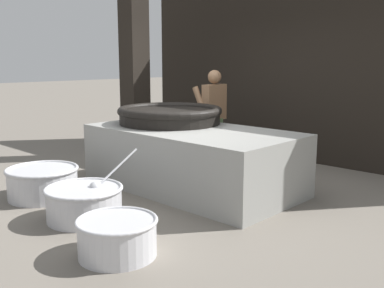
% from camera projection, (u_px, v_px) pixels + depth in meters
% --- Properties ---
extents(ground_plane, '(60.00, 60.00, 0.00)m').
position_uv_depth(ground_plane, '(192.00, 188.00, 6.19)').
color(ground_plane, slate).
extents(back_wall, '(6.64, 0.24, 3.47)m').
position_uv_depth(back_wall, '(297.00, 60.00, 7.75)').
color(back_wall, black).
rests_on(back_wall, ground_plane).
extents(support_pillar, '(0.39, 0.39, 3.47)m').
position_uv_depth(support_pillar, '(134.00, 60.00, 8.01)').
color(support_pillar, black).
rests_on(support_pillar, ground_plane).
extents(hearth_platform, '(2.89, 1.51, 0.82)m').
position_uv_depth(hearth_platform, '(192.00, 159.00, 6.11)').
color(hearth_platform, gray).
rests_on(hearth_platform, ground_plane).
extents(giant_wok_near, '(1.52, 1.52, 0.25)m').
position_uv_depth(giant_wok_near, '(170.00, 114.00, 6.54)').
color(giant_wok_near, black).
rests_on(giant_wok_near, hearth_platform).
extents(cook, '(0.38, 0.58, 1.58)m').
position_uv_depth(cook, '(214.00, 115.00, 7.30)').
color(cook, '#8C6647').
rests_on(cook, ground_plane).
extents(prep_bowl_vegetables, '(0.86, 1.11, 0.72)m').
position_uv_depth(prep_bowl_vegetables, '(84.00, 201.00, 4.94)').
color(prep_bowl_vegetables, silver).
rests_on(prep_bowl_vegetables, ground_plane).
extents(prep_bowl_meat, '(0.74, 0.74, 0.35)m').
position_uv_depth(prep_bowl_meat, '(117.00, 235.00, 4.01)').
color(prep_bowl_meat, silver).
rests_on(prep_bowl_meat, ground_plane).
extents(prep_bowl_extra, '(0.91, 0.91, 0.39)m').
position_uv_depth(prep_bowl_extra, '(43.00, 181.00, 5.72)').
color(prep_bowl_extra, silver).
rests_on(prep_bowl_extra, ground_plane).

